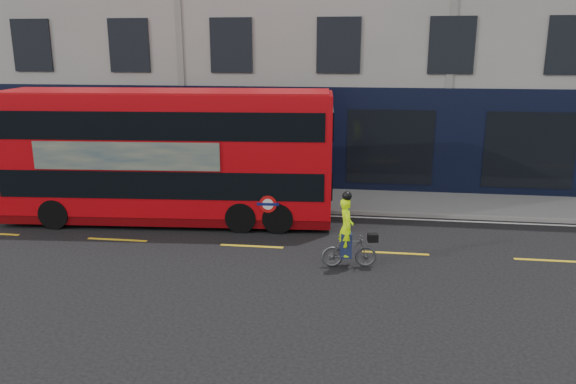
# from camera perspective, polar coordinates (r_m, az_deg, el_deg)

# --- Properties ---
(ground) EXTENTS (120.00, 120.00, 0.00)m
(ground) POSITION_cam_1_polar(r_m,az_deg,el_deg) (15.90, -19.18, -6.40)
(ground) COLOR black
(ground) RESTS_ON ground
(pavement) EXTENTS (60.00, 3.00, 0.12)m
(pavement) POSITION_cam_1_polar(r_m,az_deg,el_deg) (21.57, -11.51, -0.23)
(pavement) COLOR gray
(pavement) RESTS_ON ground
(kerb) EXTENTS (60.00, 0.12, 0.13)m
(kerb) POSITION_cam_1_polar(r_m,az_deg,el_deg) (20.22, -12.89, -1.29)
(kerb) COLOR gray
(kerb) RESTS_ON ground
(building_terrace) EXTENTS (50.00, 10.07, 15.00)m
(building_terrace) POSITION_cam_1_polar(r_m,az_deg,el_deg) (27.11, -7.67, 18.76)
(building_terrace) COLOR #A19E98
(building_terrace) RESTS_ON ground
(road_edge_line) EXTENTS (58.00, 0.10, 0.01)m
(road_edge_line) POSITION_cam_1_polar(r_m,az_deg,el_deg) (19.96, -13.18, -1.70)
(road_edge_line) COLOR silver
(road_edge_line) RESTS_ON ground
(lane_dashes) EXTENTS (58.00, 0.12, 0.01)m
(lane_dashes) POSITION_cam_1_polar(r_m,az_deg,el_deg) (17.16, -16.95, -4.65)
(lane_dashes) COLOR gold
(lane_dashes) RESTS_ON ground
(bus) EXTENTS (10.48, 3.11, 4.17)m
(bus) POSITION_cam_1_polar(r_m,az_deg,el_deg) (18.10, -11.97, 3.65)
(bus) COLOR red
(bus) RESTS_ON ground
(cyclist) EXTENTS (1.45, 0.62, 2.00)m
(cyclist) POSITION_cam_1_polar(r_m,az_deg,el_deg) (14.35, 6.13, -5.03)
(cyclist) COLOR #4D5052
(cyclist) RESTS_ON ground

